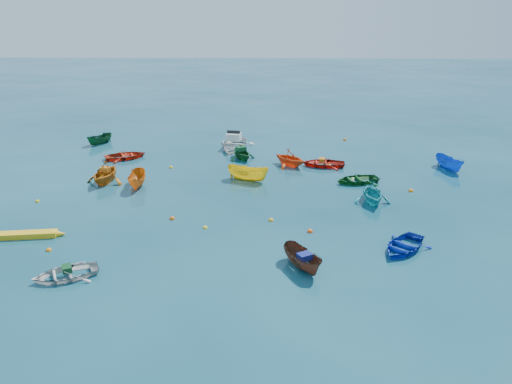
{
  "coord_description": "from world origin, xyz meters",
  "views": [
    {
      "loc": [
        0.51,
        -25.64,
        12.72
      ],
      "look_at": [
        0.0,
        5.0,
        0.4
      ],
      "focal_mm": 35.0,
      "sensor_mm": 36.0,
      "label": 1
    }
  ],
  "objects_px": {
    "dinghy_white_near": "(66,277)",
    "kayak_yellow": "(26,237)",
    "motorboat_white": "(234,148)",
    "dinghy_blue_se": "(403,250)"
  },
  "relations": [
    {
      "from": "dinghy_white_near",
      "to": "motorboat_white",
      "type": "height_order",
      "value": "motorboat_white"
    },
    {
      "from": "dinghy_white_near",
      "to": "motorboat_white",
      "type": "relative_size",
      "value": 0.7
    },
    {
      "from": "kayak_yellow",
      "to": "motorboat_white",
      "type": "height_order",
      "value": "motorboat_white"
    },
    {
      "from": "dinghy_blue_se",
      "to": "kayak_yellow",
      "type": "bearing_deg",
      "value": -143.38
    },
    {
      "from": "dinghy_white_near",
      "to": "kayak_yellow",
      "type": "relative_size",
      "value": 0.74
    },
    {
      "from": "dinghy_blue_se",
      "to": "motorboat_white",
      "type": "xyz_separation_m",
      "value": [
        -10.05,
        18.34,
        0.0
      ]
    },
    {
      "from": "dinghy_blue_se",
      "to": "dinghy_white_near",
      "type": "bearing_deg",
      "value": -130.15
    },
    {
      "from": "dinghy_white_near",
      "to": "dinghy_blue_se",
      "type": "distance_m",
      "value": 17.16
    },
    {
      "from": "dinghy_white_near",
      "to": "kayak_yellow",
      "type": "distance_m",
      "value": 5.61
    },
    {
      "from": "kayak_yellow",
      "to": "dinghy_white_near",
      "type": "bearing_deg",
      "value": -144.48
    }
  ]
}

